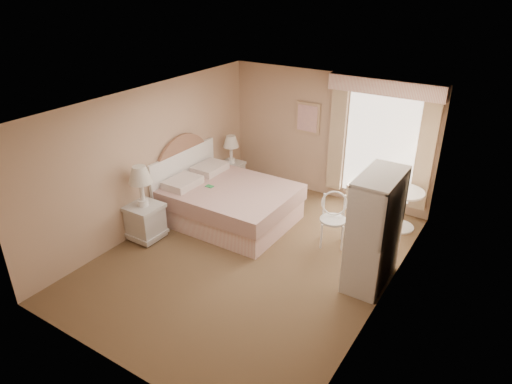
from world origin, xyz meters
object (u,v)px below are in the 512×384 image
Objects in this scene: cafe_chair at (333,214)px; armoire at (374,239)px; nightstand_near at (144,213)px; bed at (224,200)px; round_table at (403,203)px; nightstand_far at (232,168)px.

cafe_chair is 0.53× the size of armoire.
bed is at bearing 60.42° from nightstand_near.
cafe_chair is (-0.83, -1.11, 0.04)m from round_table.
armoire reaches higher than round_table.
nightstand_near reaches higher than cafe_chair.
bed is 2.48× the size of cafe_chair.
nightstand_near is (-0.73, -1.28, 0.12)m from bed.
bed reaches higher than nightstand_near.
nightstand_far is at bearing 119.99° from bed.
bed reaches higher than cafe_chair.
cafe_chair is (2.01, 0.32, 0.15)m from bed.
nightstand_near is at bearing -172.32° from cafe_chair.
nightstand_far is at bearing -177.34° from round_table.
nightstand_far is 0.64× the size of armoire.
round_table is (3.57, 0.17, 0.07)m from nightstand_far.
round_table is (3.57, 2.71, -0.01)m from nightstand_near.
nightstand_far reaches higher than cafe_chair.
armoire reaches higher than bed.
armoire is at bearing -23.94° from nightstand_far.
bed is at bearing 166.36° from cafe_chair.
armoire is at bearing -59.19° from cafe_chair.
armoire is at bearing -87.36° from round_table.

